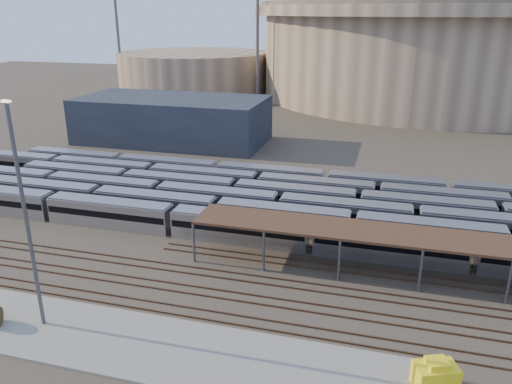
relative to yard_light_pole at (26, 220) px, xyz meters
The scene contains 13 objects.
ground 24.96m from the yard_light_pole, 40.63° to the left, with size 420.00×420.00×0.00m, color #383026.
apron 16.20m from the yard_light_pole, ahead, with size 50.00×9.00×0.20m, color gray.
subway_trains 38.45m from the yard_light_pole, 62.43° to the left, with size 130.78×23.90×3.60m.
inspection_shed 43.65m from the yard_light_pole, 25.49° to the left, with size 60.30×6.00×5.30m.
empty_tracks 22.36m from the yard_light_pole, 29.43° to the left, with size 170.00×9.62×0.18m.
stadium 160.31m from the yard_light_pole, 74.79° to the left, with size 124.00×124.00×32.50m.
secondary_arena 150.91m from the yard_light_pole, 106.55° to the left, with size 56.00×56.00×14.00m, color tan.
service_building 72.14m from the yard_light_pole, 104.48° to the left, with size 42.00×20.00×10.00m, color #1E232D.
floodlight_0 125.66m from the yard_light_pole, 95.94° to the left, with size 4.00×1.00×38.40m.
floodlight_1 151.11m from the yard_light_pole, 116.79° to the left, with size 4.00×1.00×38.40m.
floodlight_3 175.02m from the yard_light_pole, 87.70° to the left, with size 4.00×1.00×38.40m.
yard_light_pole is the anchor object (origin of this frame).
yellow_equipment 36.84m from the yard_light_pole, ahead, with size 3.30×2.06×2.06m, color yellow.
Camera 1 is at (13.40, -48.26, 28.33)m, focal length 35.00 mm.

